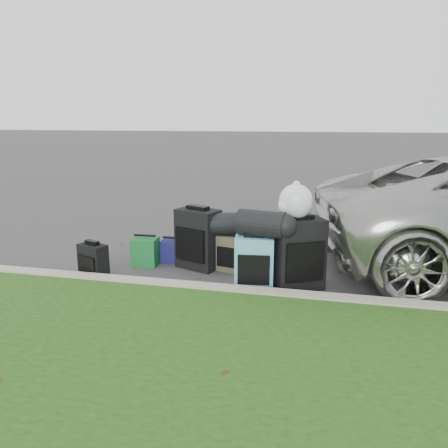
% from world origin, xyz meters
% --- Properties ---
extents(ground, '(120.00, 120.00, 0.00)m').
position_xyz_m(ground, '(0.00, 0.00, 0.00)').
color(ground, '#383535').
rests_on(ground, ground).
extents(curb, '(120.00, 0.18, 0.15)m').
position_xyz_m(curb, '(0.00, -1.00, 0.07)').
color(curb, '#9E937F').
rests_on(curb, ground).
extents(suitcase_small_black, '(0.40, 0.31, 0.44)m').
position_xyz_m(suitcase_small_black, '(-1.52, -0.74, 0.22)').
color(suitcase_small_black, black).
rests_on(suitcase_small_black, ground).
extents(suitcase_large_black_left, '(0.62, 0.50, 0.78)m').
position_xyz_m(suitcase_large_black_left, '(-0.39, -0.04, 0.39)').
color(suitcase_large_black_left, black).
rests_on(suitcase_large_black_left, ground).
extents(suitcase_olive, '(0.38, 0.28, 0.47)m').
position_xyz_m(suitcase_olive, '(0.05, -0.06, 0.23)').
color(suitcase_olive, '#3A3727').
rests_on(suitcase_olive, ground).
extents(suitcase_teal, '(0.46, 0.31, 0.62)m').
position_xyz_m(suitcase_teal, '(0.44, -0.62, 0.31)').
color(suitcase_teal, teal).
rests_on(suitcase_teal, ground).
extents(suitcase_large_black_right, '(0.64, 0.54, 0.82)m').
position_xyz_m(suitcase_large_black_right, '(0.93, -0.48, 0.41)').
color(suitcase_large_black_right, black).
rests_on(suitcase_large_black_right, ground).
extents(tote_green, '(0.34, 0.28, 0.37)m').
position_xyz_m(tote_green, '(-1.11, -0.10, 0.19)').
color(tote_green, '#17682B').
rests_on(tote_green, ground).
extents(tote_navy, '(0.29, 0.23, 0.30)m').
position_xyz_m(tote_navy, '(-0.81, 0.10, 0.15)').
color(tote_navy, '#181954').
rests_on(tote_navy, ground).
extents(duffel_left, '(0.61, 0.45, 0.29)m').
position_xyz_m(duffel_left, '(-0.00, -0.03, 0.61)').
color(duffel_left, black).
rests_on(duffel_left, suitcase_olive).
extents(duffel_right, '(0.59, 0.41, 0.30)m').
position_xyz_m(duffel_right, '(0.51, -0.59, 0.78)').
color(duffel_right, black).
rests_on(duffel_right, suitcase_teal).
extents(trash_bag, '(0.38, 0.38, 0.38)m').
position_xyz_m(trash_bag, '(0.87, -0.45, 1.02)').
color(trash_bag, white).
rests_on(trash_bag, suitcase_large_black_right).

